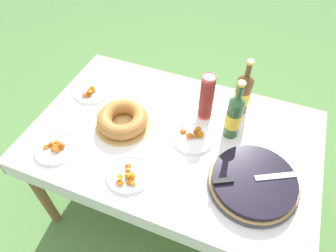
# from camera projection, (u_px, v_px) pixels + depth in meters

# --- Properties ---
(ground_plane) EXTENTS (16.00, 16.00, 0.00)m
(ground_plane) POSITION_uv_depth(u_px,v_px,m) (172.00, 201.00, 2.05)
(ground_plane) COLOR #568442
(garden_table) EXTENTS (1.43, 0.91, 0.70)m
(garden_table) POSITION_uv_depth(u_px,v_px,m) (173.00, 144.00, 1.58)
(garden_table) COLOR brown
(garden_table) RESTS_ON ground_plane
(tablecloth) EXTENTS (1.44, 0.92, 0.10)m
(tablecloth) POSITION_uv_depth(u_px,v_px,m) (173.00, 137.00, 1.53)
(tablecloth) COLOR white
(tablecloth) RESTS_ON garden_table
(berry_tart) EXTENTS (0.40, 0.40, 0.06)m
(berry_tart) POSITION_uv_depth(u_px,v_px,m) (253.00, 182.00, 1.31)
(berry_tart) COLOR #38383D
(berry_tart) RESTS_ON tablecloth
(serving_knife) EXTENTS (0.34, 0.20, 0.01)m
(serving_knife) POSITION_uv_depth(u_px,v_px,m) (248.00, 179.00, 1.28)
(serving_knife) COLOR silver
(serving_knife) RESTS_ON berry_tart
(bundt_cake) EXTENTS (0.29, 0.29, 0.08)m
(bundt_cake) POSITION_uv_depth(u_px,v_px,m) (123.00, 119.00, 1.54)
(bundt_cake) COLOR tan
(bundt_cake) RESTS_ON tablecloth
(cup_stack) EXTENTS (0.07, 0.07, 0.27)m
(cup_stack) POSITION_uv_depth(u_px,v_px,m) (207.00, 97.00, 1.51)
(cup_stack) COLOR #E04C47
(cup_stack) RESTS_ON tablecloth
(cider_bottle_green) EXTENTS (0.08, 0.08, 0.34)m
(cider_bottle_green) POSITION_uv_depth(u_px,v_px,m) (234.00, 116.00, 1.43)
(cider_bottle_green) COLOR #2D562D
(cider_bottle_green) RESTS_ON tablecloth
(cider_bottle_amber) EXTENTS (0.08, 0.08, 0.32)m
(cider_bottle_amber) POSITION_uv_depth(u_px,v_px,m) (243.00, 93.00, 1.55)
(cider_bottle_amber) COLOR brown
(cider_bottle_amber) RESTS_ON tablecloth
(snack_plate_near) EXTENTS (0.21, 0.21, 0.06)m
(snack_plate_near) POSITION_uv_depth(u_px,v_px,m) (193.00, 137.00, 1.50)
(snack_plate_near) COLOR white
(snack_plate_near) RESTS_ON tablecloth
(snack_plate_left) EXTENTS (0.21, 0.21, 0.05)m
(snack_plate_left) POSITION_uv_depth(u_px,v_px,m) (55.00, 148.00, 1.45)
(snack_plate_left) COLOR white
(snack_plate_left) RESTS_ON tablecloth
(snack_plate_right) EXTENTS (0.22, 0.22, 0.06)m
(snack_plate_right) POSITION_uv_depth(u_px,v_px,m) (92.00, 91.00, 1.72)
(snack_plate_right) COLOR white
(snack_plate_right) RESTS_ON tablecloth
(snack_plate_far) EXTENTS (0.21, 0.21, 0.06)m
(snack_plate_far) POSITION_uv_depth(u_px,v_px,m) (128.00, 175.00, 1.35)
(snack_plate_far) COLOR white
(snack_plate_far) RESTS_ON tablecloth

